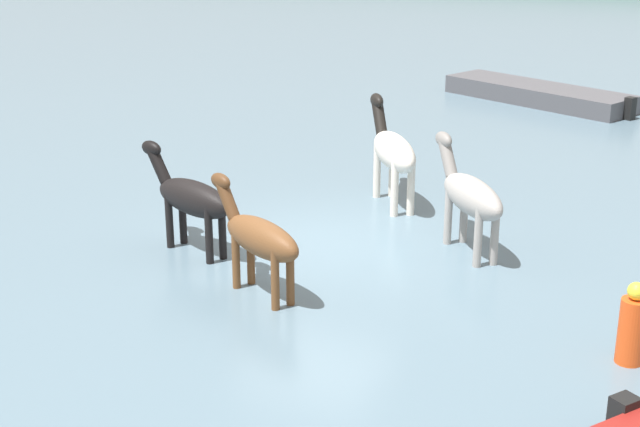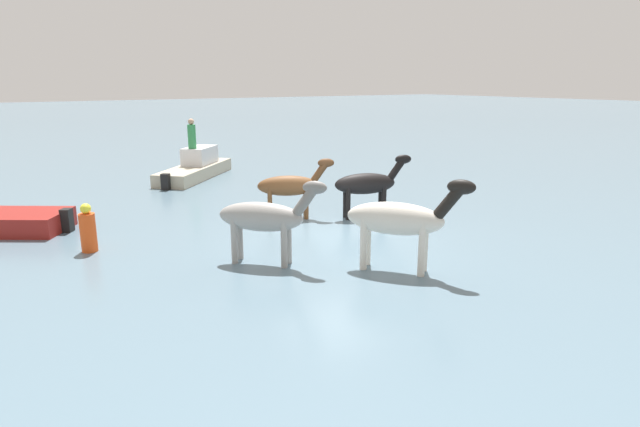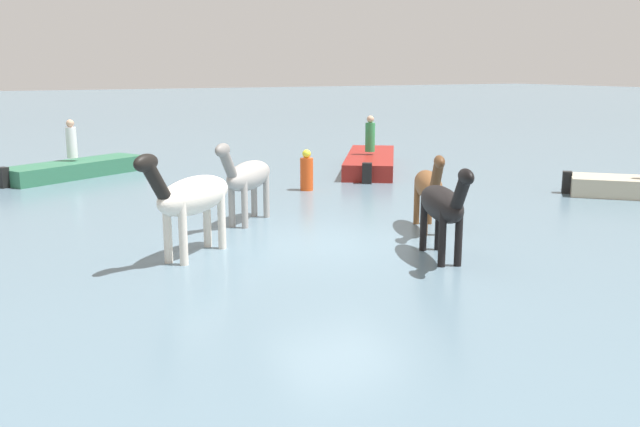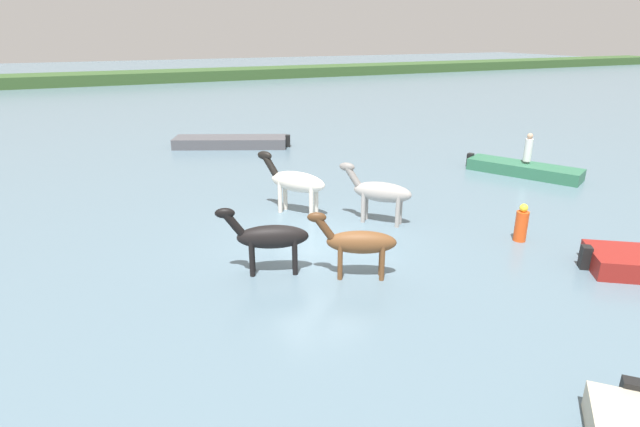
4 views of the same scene
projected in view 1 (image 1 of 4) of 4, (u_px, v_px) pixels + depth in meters
The scene contains 7 objects.
ground_plane at pixel (315, 247), 16.01m from camera, with size 197.14×197.14×0.00m, color slate.
horse_rear_stallion at pixel (393, 151), 17.88m from camera, with size 1.88×2.29×2.01m.
horse_dark_mare at pixel (191, 198), 15.47m from camera, with size 2.28×1.10×1.79m.
horse_gray_outer at pixel (470, 195), 15.43m from camera, with size 1.90×2.02×1.87m.
horse_lead at pixel (259, 237), 13.78m from camera, with size 2.12×1.30×1.71m.
boat_dinghy_port at pixel (538, 96), 27.28m from camera, with size 6.01×3.81×0.78m.
buoy_channel_marker at pixel (632, 327), 11.85m from camera, with size 0.36×0.36×1.14m.
Camera 1 is at (6.30, -13.55, 5.78)m, focal length 51.15 mm.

